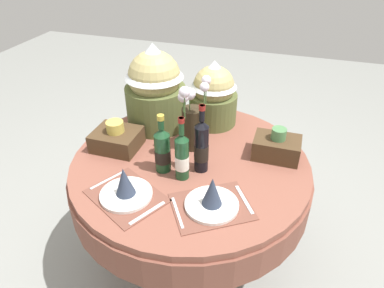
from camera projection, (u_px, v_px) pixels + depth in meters
name	position (u px, v px, depth m)	size (l,w,h in m)	color
ground	(191.00, 252.00, 2.23)	(8.00, 8.00, 0.00)	gray
dining_table	(190.00, 180.00, 1.90)	(1.27, 1.27, 0.74)	brown
place_setting_left	(125.00, 189.00, 1.56)	(0.42, 0.39, 0.16)	brown
place_setting_right	(212.00, 199.00, 1.51)	(0.43, 0.40, 0.16)	brown
flower_vase	(192.00, 121.00, 1.83)	(0.16, 0.24, 0.41)	#332819
wine_bottle_left	(201.00, 146.00, 1.68)	(0.07, 0.07, 0.36)	black
wine_bottle_centre	(162.00, 150.00, 1.69)	(0.08, 0.08, 0.31)	#194223
wine_bottle_right	(182.00, 156.00, 1.64)	(0.07, 0.07, 0.33)	#194223
gift_tub_back_left	(155.00, 84.00, 1.99)	(0.35, 0.35, 0.50)	#566033
gift_tub_back_centre	(214.00, 91.00, 2.04)	(0.29, 0.29, 0.40)	#566033
woven_basket_side_left	(117.00, 138.00, 1.89)	(0.25, 0.21, 0.16)	#47331E
woven_basket_side_right	(277.00, 147.00, 1.82)	(0.24, 0.17, 0.17)	#47331E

